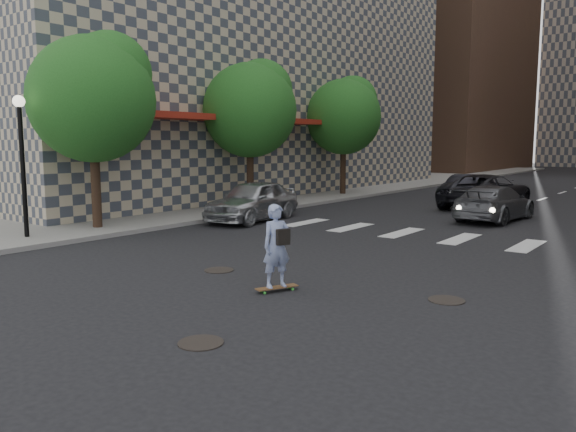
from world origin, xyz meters
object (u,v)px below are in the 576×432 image
at_px(lamppost, 21,146).
at_px(silver_sedan, 253,200).
at_px(tree_c, 346,113).
at_px(traffic_car_c, 486,191).
at_px(traffic_car_a, 473,188).
at_px(traffic_car_b, 494,203).
at_px(tree_a, 96,94).
at_px(tree_b, 252,106).
at_px(skateboarder, 277,246).

height_order(lamppost, silver_sedan, lamppost).
height_order(tree_c, traffic_car_c, tree_c).
bearing_deg(traffic_car_a, traffic_car_b, 117.09).
relative_size(tree_a, traffic_car_a, 1.51).
distance_m(lamppost, traffic_car_c, 19.53).
xyz_separation_m(lamppost, traffic_car_b, (10.00, 13.50, -2.25)).
bearing_deg(traffic_car_b, traffic_car_a, -60.70).
distance_m(tree_b, traffic_car_b, 11.09).
height_order(tree_b, tree_c, same).
bearing_deg(tree_a, silver_sedan, 64.36).
height_order(tree_c, traffic_car_b, tree_c).
distance_m(lamppost, tree_a, 3.14).
relative_size(lamppost, traffic_car_c, 0.76).
height_order(tree_b, skateboarder, tree_b).
bearing_deg(silver_sedan, lamppost, -115.67).
distance_m(tree_b, traffic_car_c, 11.48).
bearing_deg(traffic_car_c, tree_a, 65.37).
height_order(tree_a, tree_c, same).
xyz_separation_m(tree_b, skateboarder, (9.72, -10.58, -3.71)).
bearing_deg(tree_a, tree_c, 90.00).
relative_size(tree_a, traffic_car_b, 1.40).
distance_m(tree_c, skateboarder, 21.29).
bearing_deg(lamppost, traffic_car_b, 53.47).
bearing_deg(traffic_car_b, tree_c, -23.94).
bearing_deg(tree_c, traffic_car_a, 7.00).
bearing_deg(tree_c, traffic_car_b, -27.29).
relative_size(lamppost, tree_a, 0.65).
relative_size(lamppost, traffic_car_b, 0.91).
bearing_deg(silver_sedan, skateboarder, -54.42).
relative_size(lamppost, silver_sedan, 0.92).
height_order(silver_sedan, traffic_car_c, silver_sedan).
relative_size(tree_b, traffic_car_b, 1.40).
bearing_deg(skateboarder, tree_a, -170.39).
height_order(tree_b, silver_sedan, tree_b).
distance_m(tree_b, traffic_car_a, 11.98).
bearing_deg(traffic_car_a, skateboarder, 99.01).
xyz_separation_m(tree_a, silver_sedan, (2.45, 5.11, -3.85)).
height_order(lamppost, tree_b, tree_b).
xyz_separation_m(traffic_car_b, traffic_car_c, (-1.60, 4.00, 0.10)).
xyz_separation_m(tree_a, tree_b, (0.00, 8.00, 0.00)).
bearing_deg(lamppost, tree_b, 89.75).
distance_m(skateboarder, traffic_car_a, 19.63).
bearing_deg(traffic_car_b, tree_b, 19.40).
relative_size(skateboarder, traffic_car_c, 0.32).
height_order(tree_c, skateboarder, tree_c).
xyz_separation_m(tree_a, traffic_car_a, (7.03, 16.86, -3.92)).
xyz_separation_m(lamppost, tree_a, (0.05, 2.64, 1.71)).
relative_size(traffic_car_a, traffic_car_c, 0.77).
height_order(lamppost, traffic_car_a, lamppost).
relative_size(tree_b, traffic_car_a, 1.51).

